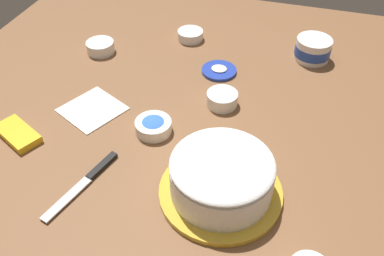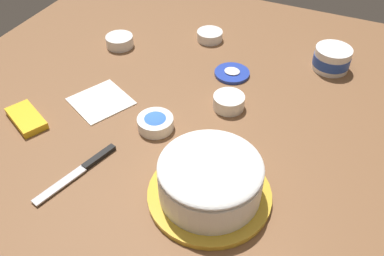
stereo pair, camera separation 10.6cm
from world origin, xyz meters
name	(u,v)px [view 1 (the left image)]	position (x,y,z in m)	size (l,w,h in m)	color
ground_plane	(180,113)	(0.00, 0.00, 0.00)	(1.54, 1.54, 0.00)	brown
frosted_cake	(221,178)	(-0.18, 0.24, 0.05)	(0.28, 0.28, 0.12)	gold
frosting_tub	(313,49)	(-0.33, -0.39, 0.04)	(0.11, 0.11, 0.07)	white
frosting_tub_lid	(219,70)	(-0.06, -0.23, 0.01)	(0.11, 0.11, 0.02)	#233DAD
spreading_knife	(88,179)	(0.13, 0.29, 0.01)	(0.08, 0.23, 0.01)	silver
sprinkle_bowl_orange	(190,35)	(0.09, -0.39, 0.02)	(0.09, 0.09, 0.03)	white
sprinkle_bowl_blue	(153,126)	(0.04, 0.09, 0.02)	(0.10, 0.10, 0.04)	white
sprinkle_bowl_rainbow	(222,99)	(-0.10, -0.07, 0.02)	(0.09, 0.09, 0.04)	white
sprinkle_bowl_pink	(100,47)	(0.35, -0.23, 0.02)	(0.09, 0.09, 0.04)	white
candy_box_lower	(18,134)	(0.38, 0.21, 0.01)	(0.13, 0.07, 0.02)	yellow
paper_napkin	(92,109)	(0.24, 0.06, 0.00)	(0.15, 0.15, 0.01)	white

